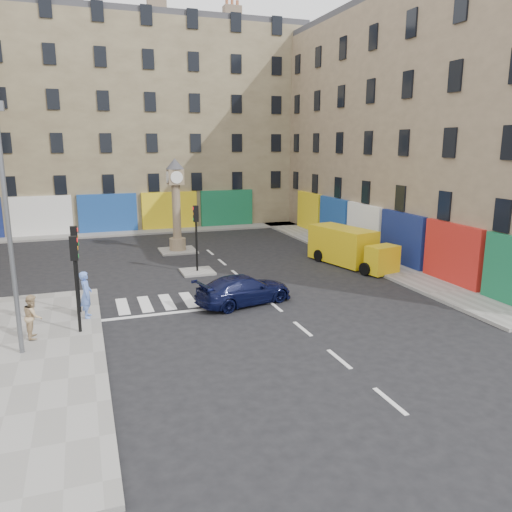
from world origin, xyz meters
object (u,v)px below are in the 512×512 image
traffic_light_left_near (75,269)px  pedestrian_tan (33,316)px  traffic_light_left_far (76,255)px  pedestrian_blue (86,294)px  clock_pillar (176,199)px  yellow_van (349,247)px  lamp_post (7,219)px  navy_sedan (244,290)px  traffic_light_island (196,228)px

traffic_light_left_near → pedestrian_tan: 2.30m
traffic_light_left_far → pedestrian_blue: (0.30, -0.77, -1.50)m
clock_pillar → yellow_van: bearing=-38.6°
traffic_light_left_far → lamp_post: 4.77m
traffic_light_left_near → traffic_light_left_far: size_ratio=1.00×
traffic_light_left_far → yellow_van: 15.95m
traffic_light_left_near → lamp_post: (-1.90, -1.40, 2.17)m
lamp_post → traffic_light_left_far: bearing=63.4°
traffic_light_left_far → navy_sedan: 7.41m
yellow_van → lamp_post: bearing=-168.2°
navy_sedan → pedestrian_tan: size_ratio=2.79×
traffic_light_left_near → pedestrian_blue: (0.30, 1.63, -1.50)m
traffic_light_left_near → traffic_light_island: (6.30, 7.80, -0.03)m
pedestrian_blue → clock_pillar: bearing=-22.2°
clock_pillar → navy_sedan: bearing=-86.2°
traffic_light_island → navy_sedan: (0.80, -6.18, -1.93)m
yellow_van → pedestrian_blue: bearing=-174.8°
clock_pillar → navy_sedan: clock_pillar is taller
lamp_post → traffic_light_island: bearing=48.3°
traffic_light_left_near → lamp_post: size_ratio=0.45×
navy_sedan → pedestrian_tan: 8.86m
traffic_light_island → pedestrian_tan: bearing=-135.1°
navy_sedan → pedestrian_blue: size_ratio=2.35×
traffic_light_left_far → lamp_post: lamp_post is taller
pedestrian_blue → yellow_van: bearing=-67.6°
pedestrian_blue → pedestrian_tan: bearing=135.7°
lamp_post → yellow_van: (17.21, 8.00, -3.70)m
traffic_light_island → clock_pillar: (0.00, 6.00, 0.96)m
traffic_light_left_far → clock_pillar: bearing=61.1°
traffic_light_island → navy_sedan: traffic_light_island is taller
lamp_post → clock_pillar: 17.31m
clock_pillar → pedestrian_blue: clock_pillar is taller
traffic_light_island → clock_pillar: 6.07m
navy_sedan → traffic_light_left_far: bearing=69.5°
traffic_light_left_near → pedestrian_blue: traffic_light_left_near is taller
yellow_van → pedestrian_tan: size_ratio=3.84×
clock_pillar → pedestrian_tan: bearing=-119.7°
clock_pillar → pedestrian_tan: 16.15m
traffic_light_island → yellow_van: traffic_light_island is taller
lamp_post → pedestrian_tan: bearing=77.1°
lamp_post → pedestrian_tan: (0.31, 1.34, -3.82)m
clock_pillar → pedestrian_blue: 13.78m
clock_pillar → pedestrian_blue: bearing=-116.2°
yellow_van → pedestrian_tan: (-16.91, -6.65, -0.12)m
traffic_light_island → pedestrian_blue: 8.73m
lamp_post → navy_sedan: bearing=18.6°
traffic_light_left_far → lamp_post: size_ratio=0.45×
traffic_light_left_far → navy_sedan: traffic_light_left_far is taller
pedestrian_blue → traffic_light_left_near: bearing=173.6°
traffic_light_island → pedestrian_blue: traffic_light_island is taller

